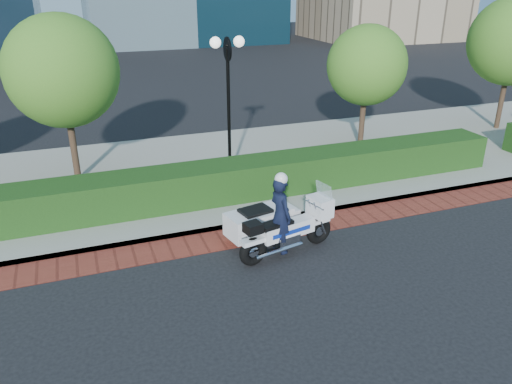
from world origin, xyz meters
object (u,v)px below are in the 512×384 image
object	(u,v)px
tree_c	(367,65)
tree_b	(62,72)
lamppost	(228,86)
police_motorcycle	(275,222)

from	to	relation	value
tree_c	tree_b	bearing A→B (deg)	180.00
lamppost	tree_c	xyz separation A→B (m)	(5.50, 1.30, 0.09)
tree_b	police_motorcycle	bearing A→B (deg)	-54.48
lamppost	police_motorcycle	world-z (taller)	lamppost
lamppost	tree_b	bearing A→B (deg)	163.89
tree_b	police_motorcycle	distance (m)	7.65
tree_b	police_motorcycle	xyz separation A→B (m)	(4.15, -5.81, -2.73)
lamppost	tree_b	distance (m)	4.71
tree_c	police_motorcycle	bearing A→B (deg)	-135.19
police_motorcycle	lamppost	bearing A→B (deg)	73.53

